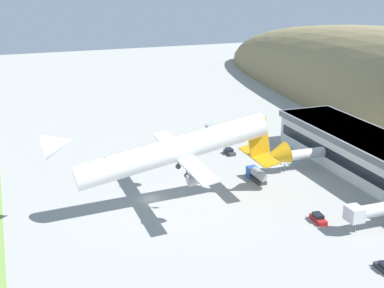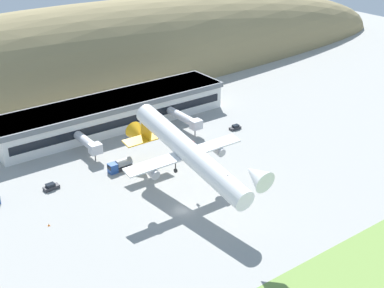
{
  "view_description": "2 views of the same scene",
  "coord_description": "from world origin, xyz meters",
  "px_view_note": "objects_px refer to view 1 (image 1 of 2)",
  "views": [
    {
      "loc": [
        105.06,
        -28.31,
        49.22
      ],
      "look_at": [
        2.24,
        8.82,
        12.56
      ],
      "focal_mm": 50.0,
      "sensor_mm": 36.0,
      "label": 1
    },
    {
      "loc": [
        -62.37,
        -89.48,
        70.1
      ],
      "look_at": [
        8.5,
        7.4,
        12.56
      ],
      "focal_mm": 50.0,
      "sensor_mm": 36.0,
      "label": 2
    }
  ],
  "objects_px": {
    "jetway_0": "(298,155)",
    "cargo_airplane": "(178,151)",
    "jetway_1": "(379,209)",
    "service_car_2": "(318,218)",
    "fuel_truck": "(213,132)",
    "box_truck": "(257,175)",
    "traffic_cone_0": "(168,151)",
    "service_car_0": "(229,152)"
  },
  "relations": [
    {
      "from": "jetway_0",
      "to": "cargo_airplane",
      "type": "distance_m",
      "value": 37.43
    },
    {
      "from": "jetway_1",
      "to": "service_car_2",
      "type": "height_order",
      "value": "jetway_1"
    },
    {
      "from": "service_car_2",
      "to": "fuel_truck",
      "type": "bearing_deg",
      "value": 178.84
    },
    {
      "from": "jetway_1",
      "to": "cargo_airplane",
      "type": "relative_size",
      "value": 0.3
    },
    {
      "from": "cargo_airplane",
      "to": "box_truck",
      "type": "xyz_separation_m",
      "value": [
        -6.83,
        22.12,
        -10.95
      ]
    },
    {
      "from": "fuel_truck",
      "to": "traffic_cone_0",
      "type": "distance_m",
      "value": 19.59
    },
    {
      "from": "jetway_1",
      "to": "traffic_cone_0",
      "type": "distance_m",
      "value": 62.27
    },
    {
      "from": "jetway_0",
      "to": "service_car_2",
      "type": "height_order",
      "value": "jetway_0"
    },
    {
      "from": "service_car_2",
      "to": "cargo_airplane",
      "type": "bearing_deg",
      "value": -125.13
    },
    {
      "from": "traffic_cone_0",
      "to": "service_car_0",
      "type": "bearing_deg",
      "value": 65.31
    },
    {
      "from": "jetway_1",
      "to": "box_truck",
      "type": "height_order",
      "value": "jetway_1"
    },
    {
      "from": "jetway_1",
      "to": "box_truck",
      "type": "distance_m",
      "value": 32.33
    },
    {
      "from": "jetway_0",
      "to": "traffic_cone_0",
      "type": "xyz_separation_m",
      "value": [
        -23.7,
        -26.93,
        -3.71
      ]
    },
    {
      "from": "jetway_0",
      "to": "traffic_cone_0",
      "type": "height_order",
      "value": "jetway_0"
    },
    {
      "from": "jetway_1",
      "to": "service_car_0",
      "type": "relative_size",
      "value": 3.85
    },
    {
      "from": "jetway_0",
      "to": "service_car_2",
      "type": "relative_size",
      "value": 2.8
    },
    {
      "from": "service_car_0",
      "to": "service_car_2",
      "type": "bearing_deg",
      "value": 0.74
    },
    {
      "from": "jetway_0",
      "to": "traffic_cone_0",
      "type": "bearing_deg",
      "value": -131.34
    },
    {
      "from": "box_truck",
      "to": "traffic_cone_0",
      "type": "xyz_separation_m",
      "value": [
        -26.62,
        -13.93,
        -1.22
      ]
    },
    {
      "from": "jetway_0",
      "to": "service_car_2",
      "type": "xyz_separation_m",
      "value": [
        26.76,
        -10.96,
        -3.31
      ]
    },
    {
      "from": "service_car_2",
      "to": "box_truck",
      "type": "bearing_deg",
      "value": -175.11
    },
    {
      "from": "cargo_airplane",
      "to": "fuel_truck",
      "type": "height_order",
      "value": "cargo_airplane"
    },
    {
      "from": "service_car_0",
      "to": "traffic_cone_0",
      "type": "bearing_deg",
      "value": -114.69
    },
    {
      "from": "service_car_2",
      "to": "box_truck",
      "type": "height_order",
      "value": "box_truck"
    },
    {
      "from": "jetway_1",
      "to": "fuel_truck",
      "type": "relative_size",
      "value": 2.28
    },
    {
      "from": "cargo_airplane",
      "to": "service_car_0",
      "type": "bearing_deg",
      "value": 138.16
    },
    {
      "from": "jetway_0",
      "to": "traffic_cone_0",
      "type": "distance_m",
      "value": 36.07
    },
    {
      "from": "service_car_0",
      "to": "service_car_2",
      "type": "distance_m",
      "value": 43.37
    },
    {
      "from": "box_truck",
      "to": "jetway_0",
      "type": "bearing_deg",
      "value": 102.65
    },
    {
      "from": "cargo_airplane",
      "to": "traffic_cone_0",
      "type": "relative_size",
      "value": 93.07
    },
    {
      "from": "jetway_1",
      "to": "fuel_truck",
      "type": "distance_m",
      "value": 66.64
    },
    {
      "from": "service_car_0",
      "to": "box_truck",
      "type": "height_order",
      "value": "box_truck"
    },
    {
      "from": "service_car_2",
      "to": "jetway_1",
      "type": "bearing_deg",
      "value": 56.08
    },
    {
      "from": "jetway_0",
      "to": "service_car_0",
      "type": "bearing_deg",
      "value": -145.25
    },
    {
      "from": "service_car_0",
      "to": "box_truck",
      "type": "relative_size",
      "value": 0.59
    },
    {
      "from": "jetway_1",
      "to": "service_car_0",
      "type": "xyz_separation_m",
      "value": [
        -49.67,
        -9.94,
        -3.32
      ]
    },
    {
      "from": "fuel_truck",
      "to": "traffic_cone_0",
      "type": "xyz_separation_m",
      "value": [
        9.33,
        -17.18,
        -1.18
      ]
    },
    {
      "from": "service_car_0",
      "to": "cargo_airplane",
      "type": "bearing_deg",
      "value": -41.84
    },
    {
      "from": "cargo_airplane",
      "to": "service_car_2",
      "type": "height_order",
      "value": "cargo_airplane"
    },
    {
      "from": "jetway_1",
      "to": "cargo_airplane",
      "type": "xyz_separation_m",
      "value": [
        -23.31,
        -33.54,
        8.46
      ]
    },
    {
      "from": "service_car_0",
      "to": "service_car_2",
      "type": "relative_size",
      "value": 0.9
    },
    {
      "from": "jetway_1",
      "to": "traffic_cone_0",
      "type": "xyz_separation_m",
      "value": [
        -56.76,
        -25.35,
        -3.71
      ]
    }
  ]
}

